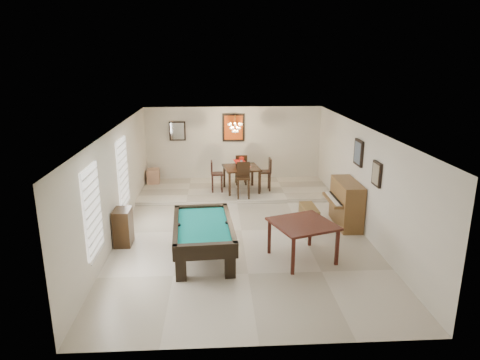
{
  "coord_description": "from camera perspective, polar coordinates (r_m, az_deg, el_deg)",
  "views": [
    {
      "loc": [
        -0.61,
        -9.98,
        4.19
      ],
      "look_at": [
        0.0,
        0.6,
        1.15
      ],
      "focal_mm": 32.0,
      "sensor_mm": 36.0,
      "label": 1
    }
  ],
  "objects": [
    {
      "name": "flower_vase",
      "position": [
        13.35,
        0.19,
        2.7
      ],
      "size": [
        0.13,
        0.13,
        0.22
      ],
      "primitive_type": null,
      "rotation": [
        0.0,
        0.0,
        -0.01
      ],
      "color": "red",
      "rests_on": "dining_table"
    },
    {
      "name": "square_table",
      "position": [
        9.33,
        8.29,
        -8.03
      ],
      "size": [
        1.54,
        1.54,
        0.83
      ],
      "primitive_type": null,
      "rotation": [
        0.0,
        0.0,
        0.34
      ],
      "color": "#35130D",
      "rests_on": "ground_plane"
    },
    {
      "name": "window_left_front",
      "position": [
        8.6,
        -19.09,
        -3.85
      ],
      "size": [
        0.06,
        1.0,
        1.7
      ],
      "primitive_type": "cube",
      "color": "white",
      "rests_on": "wall_left"
    },
    {
      "name": "wall_left",
      "position": [
        10.66,
        -16.12,
        -0.37
      ],
      "size": [
        0.04,
        9.0,
        2.6
      ],
      "primitive_type": "cube",
      "color": "silver",
      "rests_on": "ground_plane"
    },
    {
      "name": "wall_back",
      "position": [
        14.78,
        -0.87,
        4.73
      ],
      "size": [
        6.0,
        0.04,
        2.6
      ],
      "primitive_type": "cube",
      "color": "silver",
      "rests_on": "ground_plane"
    },
    {
      "name": "back_mirror",
      "position": [
        14.69,
        -8.35,
        6.48
      ],
      "size": [
        0.55,
        0.06,
        0.65
      ],
      "primitive_type": "cube",
      "color": "white",
      "rests_on": "wall_back"
    },
    {
      "name": "dining_chair_south",
      "position": [
        12.76,
        0.46,
        -0.09
      ],
      "size": [
        0.41,
        0.41,
        1.07
      ],
      "primitive_type": null,
      "rotation": [
        0.0,
        0.0,
        -0.04
      ],
      "color": "black",
      "rests_on": "dining_step"
    },
    {
      "name": "dining_table",
      "position": [
        13.49,
        0.18,
        0.42
      ],
      "size": [
        1.22,
        1.22,
        0.89
      ],
      "primitive_type": null,
      "rotation": [
        0.0,
        0.0,
        0.15
      ],
      "color": "black",
      "rests_on": "dining_step"
    },
    {
      "name": "dining_chair_east",
      "position": [
        13.53,
        3.28,
        0.77
      ],
      "size": [
        0.39,
        0.39,
        1.04
      ],
      "primitive_type": null,
      "rotation": [
        0.0,
        0.0,
        -1.56
      ],
      "color": "black",
      "rests_on": "dining_step"
    },
    {
      "name": "right_picture_lower",
      "position": [
        9.98,
        17.78,
        0.78
      ],
      "size": [
        0.06,
        0.45,
        0.55
      ],
      "primitive_type": "cube",
      "color": "gray",
      "rests_on": "wall_right"
    },
    {
      "name": "dining_step",
      "position": [
        13.87,
        -0.63,
        -1.31
      ],
      "size": [
        6.0,
        2.5,
        0.12
      ],
      "primitive_type": "cube",
      "color": "beige",
      "rests_on": "ground_plane"
    },
    {
      "name": "pool_table",
      "position": [
        9.34,
        -4.9,
        -8.11
      ],
      "size": [
        1.4,
        2.38,
        0.77
      ],
      "primitive_type": null,
      "rotation": [
        0.0,
        0.0,
        0.07
      ],
      "color": "black",
      "rests_on": "ground_plane"
    },
    {
      "name": "piano_bench",
      "position": [
        11.25,
        9.17,
        -4.72
      ],
      "size": [
        0.37,
        0.91,
        0.5
      ],
      "primitive_type": "cube",
      "rotation": [
        0.0,
        0.0,
        0.03
      ],
      "color": "brown",
      "rests_on": "ground_plane"
    },
    {
      "name": "upright_piano",
      "position": [
        11.3,
        13.35,
        -3.06
      ],
      "size": [
        0.78,
        1.4,
        1.17
      ],
      "primitive_type": null,
      "color": "brown",
      "rests_on": "ground_plane"
    },
    {
      "name": "apothecary_chest",
      "position": [
        10.29,
        -15.32,
        -6.06
      ],
      "size": [
        0.38,
        0.57,
        0.85
      ],
      "primitive_type": "cube",
      "color": "black",
      "rests_on": "ground_plane"
    },
    {
      "name": "dining_chair_west",
      "position": [
        13.41,
        -3.09,
        0.51
      ],
      "size": [
        0.38,
        0.38,
        0.98
      ],
      "primitive_type": null,
      "rotation": [
        0.0,
        0.0,
        1.61
      ],
      "color": "black",
      "rests_on": "dining_step"
    },
    {
      "name": "right_picture_upper",
      "position": [
        11.12,
        15.53,
        3.53
      ],
      "size": [
        0.06,
        0.55,
        0.65
      ],
      "primitive_type": "cube",
      "color": "slate",
      "rests_on": "wall_right"
    },
    {
      "name": "ground_plane",
      "position": [
        10.84,
        0.18,
        -6.78
      ],
      "size": [
        6.0,
        9.0,
        0.02
      ],
      "primitive_type": "cube",
      "color": "beige"
    },
    {
      "name": "chandelier",
      "position": [
        13.34,
        -0.65,
        7.43
      ],
      "size": [
        0.44,
        0.44,
        0.6
      ],
      "primitive_type": null,
      "color": "#FFE5B2",
      "rests_on": "ceiling"
    },
    {
      "name": "window_left_rear",
      "position": [
        11.19,
        -15.36,
        0.99
      ],
      "size": [
        0.06,
        1.0,
        1.7
      ],
      "primitive_type": "cube",
      "color": "white",
      "rests_on": "wall_left"
    },
    {
      "name": "corner_bench",
      "position": [
        14.7,
        -11.47,
        0.53
      ],
      "size": [
        0.44,
        0.53,
        0.46
      ],
      "primitive_type": "cube",
      "rotation": [
        0.0,
        0.0,
        0.07
      ],
      "color": "tan",
      "rests_on": "dining_step"
    },
    {
      "name": "wall_front",
      "position": [
        6.22,
        2.76,
        -11.68
      ],
      "size": [
        6.0,
        0.04,
        2.6
      ],
      "primitive_type": "cube",
      "color": "silver",
      "rests_on": "ground_plane"
    },
    {
      "name": "dining_chair_north",
      "position": [
        14.17,
        0.12,
        1.46
      ],
      "size": [
        0.39,
        0.39,
        1.02
      ],
      "primitive_type": null,
      "rotation": [
        0.0,
        0.0,
        3.19
      ],
      "color": "black",
      "rests_on": "dining_step"
    },
    {
      "name": "back_painting",
      "position": [
        14.63,
        -0.88,
        7.0
      ],
      "size": [
        0.75,
        0.06,
        0.95
      ],
      "primitive_type": "cube",
      "color": "#D84C14",
      "rests_on": "wall_back"
    },
    {
      "name": "ceiling",
      "position": [
        10.12,
        0.2,
        6.97
      ],
      "size": [
        6.0,
        9.0,
        0.04
      ],
      "primitive_type": "cube",
      "color": "white",
      "rests_on": "wall_back"
    },
    {
      "name": "wall_right",
      "position": [
        11.0,
        15.99,
        0.14
      ],
      "size": [
        0.04,
        9.0,
        2.6
      ],
      "primitive_type": "cube",
      "color": "silver",
      "rests_on": "ground_plane"
    }
  ]
}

